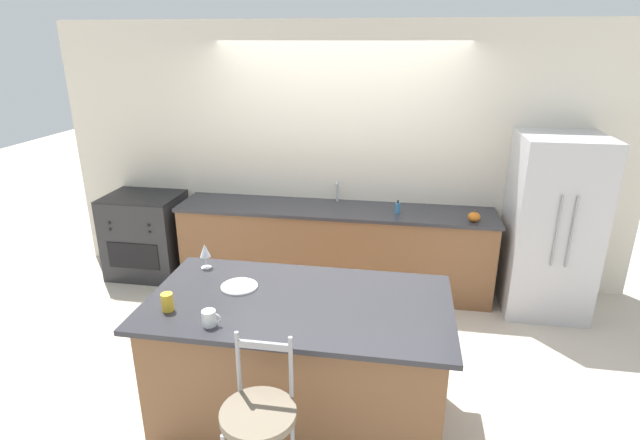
# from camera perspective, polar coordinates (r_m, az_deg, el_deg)

# --- Properties ---
(ground_plane) EXTENTS (18.00, 18.00, 0.00)m
(ground_plane) POSITION_cam_1_polar(r_m,az_deg,el_deg) (5.13, 0.99, -9.33)
(ground_plane) COLOR beige
(wall_back) EXTENTS (6.00, 0.07, 2.70)m
(wall_back) POSITION_cam_1_polar(r_m,az_deg,el_deg) (5.28, 2.20, 7.25)
(wall_back) COLOR beige
(wall_back) RESTS_ON ground_plane
(back_counter) EXTENTS (3.24, 0.66, 0.89)m
(back_counter) POSITION_cam_1_polar(r_m,az_deg,el_deg) (5.26, 1.62, -3.13)
(back_counter) COLOR brown
(back_counter) RESTS_ON ground_plane
(sink_faucet) EXTENTS (0.02, 0.13, 0.22)m
(sink_faucet) POSITION_cam_1_polar(r_m,az_deg,el_deg) (5.25, 1.98, 3.55)
(sink_faucet) COLOR #ADAFB5
(sink_faucet) RESTS_ON back_counter
(kitchen_island) EXTENTS (1.98, 1.06, 0.91)m
(kitchen_island) POSITION_cam_1_polar(r_m,az_deg,el_deg) (3.53, -2.37, -15.61)
(kitchen_island) COLOR brown
(kitchen_island) RESTS_ON ground_plane
(refrigerator) EXTENTS (0.75, 0.79, 1.71)m
(refrigerator) POSITION_cam_1_polar(r_m,az_deg,el_deg) (5.18, 24.86, -0.56)
(refrigerator) COLOR #BCBCC1
(refrigerator) RESTS_ON ground_plane
(oven_range) EXTENTS (0.79, 0.66, 0.92)m
(oven_range) POSITION_cam_1_polar(r_m,az_deg,el_deg) (5.88, -19.19, -1.62)
(oven_range) COLOR #28282B
(oven_range) RESTS_ON ground_plane
(bar_stool_near) EXTENTS (0.40, 0.40, 1.08)m
(bar_stool_near) POSITION_cam_1_polar(r_m,az_deg,el_deg) (2.85, -6.90, -22.77)
(bar_stool_near) COLOR #99999E
(bar_stool_near) RESTS_ON ground_plane
(dinner_plate) EXTENTS (0.25, 0.25, 0.02)m
(dinner_plate) POSITION_cam_1_polar(r_m,az_deg,el_deg) (3.49, -9.21, -7.47)
(dinner_plate) COLOR white
(dinner_plate) RESTS_ON kitchen_island
(wine_glass) EXTENTS (0.08, 0.08, 0.19)m
(wine_glass) POSITION_cam_1_polar(r_m,az_deg,el_deg) (3.77, -13.02, -3.48)
(wine_glass) COLOR white
(wine_glass) RESTS_ON kitchen_island
(coffee_mug) EXTENTS (0.12, 0.08, 0.10)m
(coffee_mug) POSITION_cam_1_polar(r_m,az_deg,el_deg) (3.07, -12.53, -10.88)
(coffee_mug) COLOR white
(coffee_mug) RESTS_ON kitchen_island
(tumbler_cup) EXTENTS (0.07, 0.07, 0.12)m
(tumbler_cup) POSITION_cam_1_polar(r_m,az_deg,el_deg) (3.29, -17.05, -8.96)
(tumbler_cup) COLOR gold
(tumbler_cup) RESTS_ON kitchen_island
(pumpkin_decoration) EXTENTS (0.12, 0.12, 0.11)m
(pumpkin_decoration) POSITION_cam_1_polar(r_m,az_deg,el_deg) (4.91, 17.20, 0.36)
(pumpkin_decoration) COLOR orange
(pumpkin_decoration) RESTS_ON back_counter
(soap_bottle) EXTENTS (0.05, 0.05, 0.13)m
(soap_bottle) POSITION_cam_1_polar(r_m,az_deg,el_deg) (4.96, 8.87, 1.36)
(soap_bottle) COLOR teal
(soap_bottle) RESTS_ON back_counter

